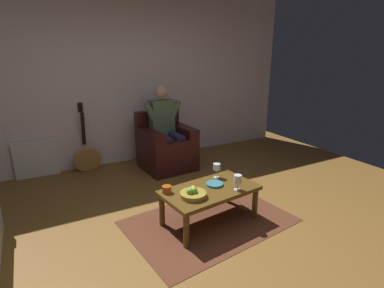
% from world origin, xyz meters
% --- Properties ---
extents(ground_plane, '(6.86, 6.86, 0.00)m').
position_xyz_m(ground_plane, '(0.00, 0.00, 0.00)').
color(ground_plane, brown).
extents(wall_back, '(6.12, 0.06, 2.77)m').
position_xyz_m(wall_back, '(0.00, -2.78, 1.38)').
color(wall_back, silver).
rests_on(wall_back, ground).
extents(rug, '(1.83, 1.35, 0.01)m').
position_xyz_m(rug, '(-0.22, -0.45, 0.00)').
color(rug, '#5B2F1D').
rests_on(rug, ground).
extents(armchair, '(0.78, 0.79, 0.88)m').
position_xyz_m(armchair, '(-0.46, -2.13, 0.33)').
color(armchair, '#331112').
rests_on(armchair, ground).
extents(person_seated, '(0.63, 0.60, 1.31)m').
position_xyz_m(person_seated, '(-0.46, -2.13, 0.70)').
color(person_seated, '#52674B').
rests_on(person_seated, ground).
extents(coffee_table, '(1.06, 0.67, 0.39)m').
position_xyz_m(coffee_table, '(-0.22, -0.45, 0.34)').
color(coffee_table, brown).
rests_on(coffee_table, ground).
extents(guitar, '(0.40, 0.29, 1.04)m').
position_xyz_m(guitar, '(0.66, -2.57, 0.23)').
color(guitar, '#B78449').
rests_on(guitar, ground).
extents(radiator, '(0.59, 0.06, 0.55)m').
position_xyz_m(radiator, '(1.35, -2.71, 0.28)').
color(radiator, white).
rests_on(radiator, ground).
extents(wine_glass_near, '(0.08, 0.08, 0.17)m').
position_xyz_m(wine_glass_near, '(-0.44, -0.66, 0.51)').
color(wine_glass_near, silver).
rests_on(wine_glass_near, coffee_table).
extents(wine_glass_far, '(0.08, 0.08, 0.17)m').
position_xyz_m(wine_glass_far, '(-0.46, -0.28, 0.50)').
color(wine_glass_far, silver).
rests_on(wine_glass_far, coffee_table).
extents(fruit_bowl, '(0.26, 0.26, 0.11)m').
position_xyz_m(fruit_bowl, '(0.02, -0.36, 0.43)').
color(fruit_bowl, olive).
rests_on(fruit_bowl, coffee_table).
extents(decorative_dish, '(0.18, 0.18, 0.02)m').
position_xyz_m(decorative_dish, '(-0.31, -0.49, 0.40)').
color(decorative_dish, teal).
rests_on(decorative_dish, coffee_table).
extents(candle_jar, '(0.10, 0.10, 0.07)m').
position_xyz_m(candle_jar, '(0.21, -0.57, 0.43)').
color(candle_jar, '#AB4A14').
rests_on(candle_jar, coffee_table).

